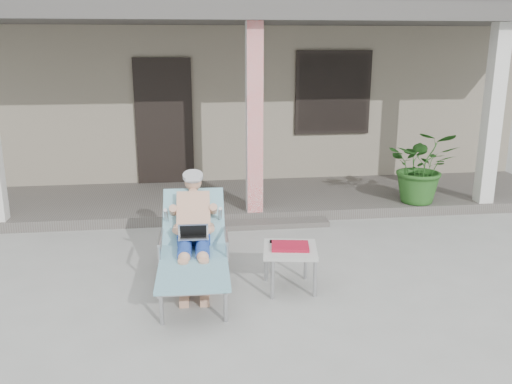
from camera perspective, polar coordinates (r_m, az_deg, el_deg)
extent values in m
plane|color=#9E9E99|center=(5.87, 2.49, -9.53)|extent=(60.00, 60.00, 0.00)
cube|color=gray|center=(11.82, -2.86, 10.63)|extent=(10.00, 5.00, 3.00)
cube|color=#474442|center=(11.80, -2.97, 18.64)|extent=(10.40, 5.40, 0.30)
cube|color=black|center=(9.31, -9.64, 7.30)|extent=(0.95, 0.06, 2.10)
cube|color=black|center=(9.59, 8.11, 10.30)|extent=(1.20, 0.06, 1.30)
cube|color=black|center=(9.58, 8.12, 10.30)|extent=(1.32, 0.05, 1.42)
cube|color=#605B56|center=(8.63, -0.88, -0.75)|extent=(10.00, 2.00, 0.15)
cube|color=red|center=(7.52, -0.18, 7.61)|extent=(0.22, 0.22, 2.61)
cube|color=silver|center=(8.68, 23.62, 7.38)|extent=(0.22, 0.22, 2.61)
cube|color=#474442|center=(8.31, -0.96, 18.19)|extent=(10.00, 2.30, 0.24)
cube|color=#605B56|center=(7.55, 0.11, -3.41)|extent=(2.00, 0.30, 0.07)
cylinder|color=#B7B7BC|center=(5.06, -9.93, -11.87)|extent=(0.04, 0.04, 0.35)
cylinder|color=#B7B7BC|center=(5.04, -3.23, -11.72)|extent=(0.04, 0.04, 0.35)
cylinder|color=#B7B7BC|center=(6.08, -9.21, -7.04)|extent=(0.04, 0.04, 0.35)
cylinder|color=#B7B7BC|center=(6.06, -3.71, -6.91)|extent=(0.04, 0.04, 0.35)
cube|color=#B7B7BC|center=(5.34, -6.59, -7.98)|extent=(0.62, 1.16, 0.03)
cube|color=#7DB8C1|center=(5.33, -6.60, -7.76)|extent=(0.71, 1.19, 0.04)
cube|color=#B7B7BC|center=(6.04, -6.56, -2.95)|extent=(0.60, 0.56, 0.46)
cube|color=#7DB8C1|center=(6.03, -6.57, -2.67)|extent=(0.69, 0.63, 0.52)
cylinder|color=#AAAAAC|center=(6.18, -6.66, 1.74)|extent=(0.23, 0.24, 0.12)
cube|color=silver|center=(5.65, -6.60, -4.66)|extent=(0.32, 0.23, 0.22)
cube|color=#B6B6B1|center=(5.58, 3.61, -6.08)|extent=(0.62, 0.62, 0.04)
cylinder|color=#B7B7BC|center=(5.43, 1.74, -9.25)|extent=(0.04, 0.04, 0.41)
cylinder|color=#B7B7BC|center=(5.51, 6.23, -8.96)|extent=(0.04, 0.04, 0.41)
cylinder|color=#B7B7BC|center=(5.83, 1.07, -7.50)|extent=(0.04, 0.04, 0.41)
cylinder|color=#B7B7BC|center=(5.90, 5.26, -7.26)|extent=(0.04, 0.04, 0.41)
cube|color=#A8112A|center=(5.56, 3.62, -5.72)|extent=(0.42, 0.34, 0.03)
cube|color=black|center=(5.69, 3.35, -5.27)|extent=(0.38, 0.08, 0.04)
imported|color=#26591E|center=(8.44, 17.10, 2.61)|extent=(1.25, 1.17, 1.11)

